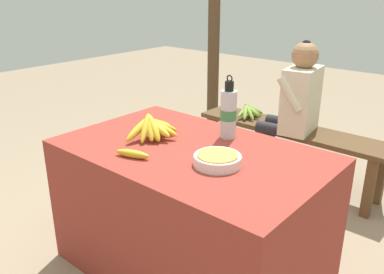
% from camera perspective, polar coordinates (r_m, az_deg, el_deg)
% --- Properties ---
extents(ground_plane, '(12.00, 12.00, 0.00)m').
position_cam_1_polar(ground_plane, '(2.39, -0.16, -17.86)').
color(ground_plane, gray).
extents(market_counter, '(1.34, 0.83, 0.72)m').
position_cam_1_polar(market_counter, '(2.18, -0.17, -10.45)').
color(market_counter, maroon).
rests_on(market_counter, ground_plane).
extents(banana_bunch_ripe, '(0.20, 0.32, 0.14)m').
position_cam_1_polar(banana_bunch_ripe, '(2.14, -5.44, 1.45)').
color(banana_bunch_ripe, '#4C381E').
rests_on(banana_bunch_ripe, market_counter).
extents(serving_bowl, '(0.22, 0.22, 0.05)m').
position_cam_1_polar(serving_bowl, '(1.83, 3.59, -3.11)').
color(serving_bowl, white).
rests_on(serving_bowl, market_counter).
extents(water_bottle, '(0.09, 0.09, 0.34)m').
position_cam_1_polar(water_bottle, '(2.13, 5.13, 3.36)').
color(water_bottle, silver).
rests_on(water_bottle, market_counter).
extents(loose_banana_front, '(0.18, 0.09, 0.04)m').
position_cam_1_polar(loose_banana_front, '(1.93, -8.36, -2.35)').
color(loose_banana_front, gold).
rests_on(loose_banana_front, market_counter).
extents(wooden_bench, '(1.51, 0.32, 0.46)m').
position_cam_1_polar(wooden_bench, '(3.21, 13.63, -0.00)').
color(wooden_bench, brown).
rests_on(wooden_bench, ground_plane).
extents(seated_vendor, '(0.43, 0.41, 1.12)m').
position_cam_1_polar(seated_vendor, '(3.08, 14.10, 4.48)').
color(seated_vendor, '#232328').
rests_on(seated_vendor, ground_plane).
extents(banana_bunch_green, '(0.17, 0.29, 0.12)m').
position_cam_1_polar(banana_bunch_green, '(3.34, 8.08, 3.71)').
color(banana_bunch_green, '#4C381E').
rests_on(banana_bunch_green, wooden_bench).
extents(support_post_near, '(0.11, 0.11, 2.56)m').
position_cam_1_polar(support_post_near, '(3.93, 3.15, 17.73)').
color(support_post_near, '#4C3823').
rests_on(support_post_near, ground_plane).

